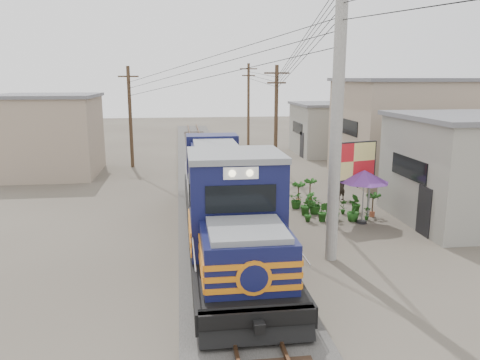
{
  "coord_description": "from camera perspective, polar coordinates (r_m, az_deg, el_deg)",
  "views": [
    {
      "loc": [
        -1.66,
        -15.39,
        6.23
      ],
      "look_at": [
        0.72,
        2.8,
        2.2
      ],
      "focal_mm": 35.0,
      "sensor_mm": 36.0,
      "label": 1
    }
  ],
  "objects": [
    {
      "name": "ground",
      "position": [
        16.69,
        -1.22,
        -9.54
      ],
      "size": [
        120.0,
        120.0,
        0.0
      ],
      "primitive_type": "plane",
      "color": "#473F35",
      "rests_on": "ground"
    },
    {
      "name": "ballast",
      "position": [
        26.18,
        -3.6,
        -1.22
      ],
      "size": [
        3.6,
        70.0,
        0.16
      ],
      "primitive_type": "cube",
      "color": "#595651",
      "rests_on": "ground"
    },
    {
      "name": "track",
      "position": [
        26.14,
        -3.61,
        -0.84
      ],
      "size": [
        1.15,
        70.0,
        0.12
      ],
      "color": "#51331E",
      "rests_on": "ground"
    },
    {
      "name": "locomotive",
      "position": [
        18.04,
        -1.93,
        -2.15
      ],
      "size": [
        2.89,
        15.7,
        3.89
      ],
      "color": "black",
      "rests_on": "ground"
    },
    {
      "name": "utility_pole_main",
      "position": [
        15.81,
        11.73,
        7.67
      ],
      "size": [
        0.4,
        0.4,
        10.0
      ],
      "color": "#9E9B93",
      "rests_on": "ground"
    },
    {
      "name": "wooden_pole_mid",
      "position": [
        30.14,
        4.41,
        7.5
      ],
      "size": [
        1.6,
        0.24,
        7.0
      ],
      "color": "#4C3826",
      "rests_on": "ground"
    },
    {
      "name": "wooden_pole_far",
      "position": [
        43.93,
        1.04,
        9.4
      ],
      "size": [
        1.6,
        0.24,
        7.5
      ],
      "color": "#4C3826",
      "rests_on": "ground"
    },
    {
      "name": "wooden_pole_left",
      "position": [
        33.66,
        -13.24,
        7.72
      ],
      "size": [
        1.6,
        0.24,
        7.0
      ],
      "color": "#4C3826",
      "rests_on": "ground"
    },
    {
      "name": "power_lines",
      "position": [
        23.97,
        -3.95,
        15.55
      ],
      "size": [
        9.65,
        19.0,
        3.3
      ],
      "color": "black",
      "rests_on": "ground"
    },
    {
      "name": "shophouse_mid",
      "position": [
        30.99,
        19.89,
        5.88
      ],
      "size": [
        8.4,
        7.35,
        6.2
      ],
      "color": "gray",
      "rests_on": "ground"
    },
    {
      "name": "shophouse_back",
      "position": [
        39.69,
        11.26,
        6.2
      ],
      "size": [
        6.3,
        6.3,
        4.2
      ],
      "color": "gray",
      "rests_on": "ground"
    },
    {
      "name": "shophouse_left",
      "position": [
        32.68,
        -22.27,
        5.11
      ],
      "size": [
        6.3,
        6.3,
        5.2
      ],
      "color": "gray",
      "rests_on": "ground"
    },
    {
      "name": "billboard",
      "position": [
        20.59,
        13.58,
        1.98
      ],
      "size": [
        2.26,
        0.7,
        3.56
      ],
      "rotation": [
        0.0,
        0.0,
        0.26
      ],
      "color": "#99999E",
      "rests_on": "ground"
    },
    {
      "name": "market_umbrella",
      "position": [
        20.71,
        14.91,
        0.4
      ],
      "size": [
        2.32,
        2.32,
        2.36
      ],
      "rotation": [
        0.0,
        0.0,
        -0.09
      ],
      "color": "black",
      "rests_on": "ground"
    },
    {
      "name": "vendor",
      "position": [
        24.67,
        12.23,
        -0.79
      ],
      "size": [
        0.63,
        0.53,
        1.45
      ],
      "primitive_type": "imported",
      "rotation": [
        0.0,
        0.0,
        3.56
      ],
      "color": "black",
      "rests_on": "ground"
    },
    {
      "name": "plant_nursery",
      "position": [
        21.9,
        9.94,
        -3.11
      ],
      "size": [
        3.35,
        3.23,
        1.01
      ],
      "color": "#1E5017",
      "rests_on": "ground"
    }
  ]
}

